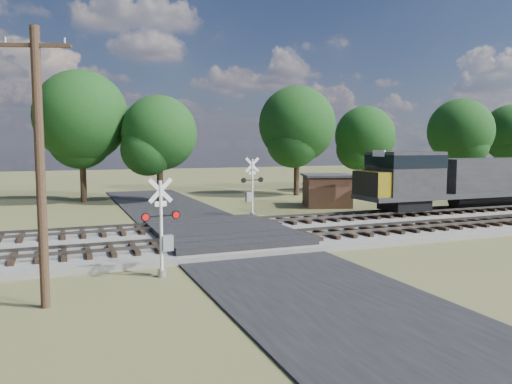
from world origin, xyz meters
name	(u,v)px	position (x,y,z in m)	size (l,w,h in m)	color
ground	(225,241)	(0.00, 0.00, 0.00)	(160.00, 160.00, 0.00)	#4F542C
ballast_bed	(377,226)	(10.00, 0.50, 0.15)	(140.00, 10.00, 0.30)	gray
road	(225,240)	(0.00, 0.00, 0.04)	(7.00, 60.00, 0.08)	black
crossing_panel	(222,234)	(0.00, 0.50, 0.32)	(7.00, 9.00, 0.62)	#262628
track_near	(294,236)	(3.12, -2.00, 0.41)	(140.00, 2.60, 0.33)	black
track_far	(258,222)	(3.12, 3.00, 0.41)	(140.00, 2.60, 0.33)	black
crossing_signal_near	(163,236)	(-4.42, -5.96, 1.60)	(1.55, 0.37, 3.86)	silver
crossing_signal_far	(251,192)	(4.52, 7.83, 1.76)	(1.70, 0.37, 4.22)	silver
utility_pole	(40,162)	(-8.61, -8.27, 4.59)	(2.05, 0.75, 8.65)	#372119
equipment_shed	(327,190)	(12.51, 11.11, 1.35)	(4.96, 4.96, 2.67)	#482A1F
treeline	(221,126)	(6.17, 19.99, 6.84)	(79.81, 11.68, 11.82)	black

